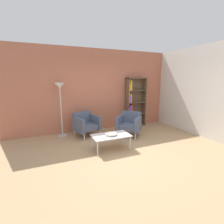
{
  "coord_description": "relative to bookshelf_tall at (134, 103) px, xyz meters",
  "views": [
    {
      "loc": [
        -1.84,
        -3.24,
        1.86
      ],
      "look_at": [
        -0.11,
        0.84,
        0.95
      ],
      "focal_mm": 26.01,
      "sensor_mm": 36.0,
      "label": 1
    }
  ],
  "objects": [
    {
      "name": "coffee_table_low",
      "position": [
        -1.69,
        -1.73,
        -0.56
      ],
      "size": [
        1.0,
        0.56,
        0.4
      ],
      "color": "silver",
      "rests_on": "ground_plane"
    },
    {
      "name": "floor_lamp_torchiere",
      "position": [
        -2.76,
        -0.12,
        0.52
      ],
      "size": [
        0.32,
        0.32,
        1.74
      ],
      "color": "silver",
      "rests_on": "ground_plane"
    },
    {
      "name": "brick_back_panel",
      "position": [
        -1.42,
        0.21,
        0.52
      ],
      "size": [
        6.4,
        0.12,
        2.9
      ],
      "primitive_type": "cube",
      "color": "#B2664C",
      "rests_on": "ground_plane"
    },
    {
      "name": "bookshelf_tall",
      "position": [
        0.0,
        0.0,
        0.0
      ],
      "size": [
        0.8,
        0.3,
        1.9
      ],
      "color": "brown",
      "rests_on": "ground_plane"
    },
    {
      "name": "armchair_by_bookshelf",
      "position": [
        -0.71,
        -0.95,
        -0.51
      ],
      "size": [
        0.95,
        0.95,
        0.78
      ],
      "rotation": [
        0.0,
        0.0,
        -0.78
      ],
      "color": "#4C566B",
      "rests_on": "ground_plane"
    },
    {
      "name": "armchair_near_window",
      "position": [
        -2.04,
        -0.42,
        -0.51
      ],
      "size": [
        0.88,
        0.85,
        0.78
      ],
      "rotation": [
        0.0,
        0.0,
        0.33
      ],
      "color": "#4C566B",
      "rests_on": "ground_plane"
    },
    {
      "name": "decorative_bowl",
      "position": [
        -1.69,
        -1.73,
        -0.49
      ],
      "size": [
        0.32,
        0.32,
        0.05
      ],
      "color": "beige",
      "rests_on": "coffee_table_low"
    },
    {
      "name": "ground_plane",
      "position": [
        -1.42,
        -2.25,
        -0.93
      ],
      "size": [
        8.32,
        8.32,
        0.0
      ],
      "primitive_type": "plane",
      "color": "tan"
    },
    {
      "name": "plaster_right_partition",
      "position": [
        1.44,
        -1.65,
        0.52
      ],
      "size": [
        0.12,
        5.2,
        2.9
      ],
      "primitive_type": "cube",
      "color": "silver",
      "rests_on": "ground_plane"
    }
  ]
}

